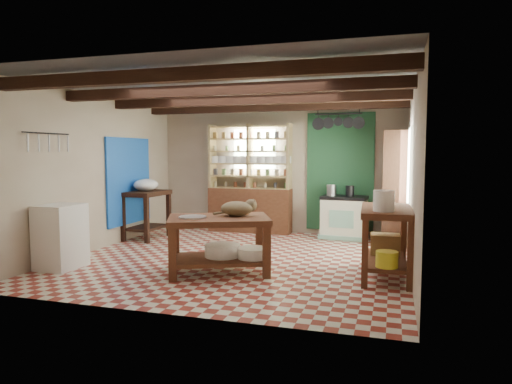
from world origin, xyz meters
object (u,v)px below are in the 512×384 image
(stove, at_px, (344,217))
(prep_table, at_px, (147,215))
(right_counter, at_px, (386,243))
(work_table, at_px, (219,245))
(white_cabinet, at_px, (61,236))
(cat, at_px, (237,209))

(stove, distance_m, prep_table, 3.74)
(prep_table, xyz_separation_m, right_counter, (4.38, -1.46, 0.00))
(work_table, relative_size, white_cabinet, 1.49)
(right_counter, bearing_deg, prep_table, 158.80)
(right_counter, bearing_deg, white_cabinet, -171.91)
(work_table, bearing_deg, stove, 41.50)
(prep_table, bearing_deg, white_cabinet, -88.11)
(stove, height_order, right_counter, right_counter)
(prep_table, xyz_separation_m, cat, (2.41, -1.72, 0.41))
(work_table, bearing_deg, prep_table, 115.95)
(white_cabinet, height_order, cat, cat)
(work_table, distance_m, prep_table, 2.89)
(work_table, height_order, stove, stove)
(prep_table, relative_size, white_cabinet, 1.00)
(prep_table, height_order, white_cabinet, prep_table)
(right_counter, xyz_separation_m, cat, (-1.97, -0.26, 0.41))
(work_table, xyz_separation_m, prep_table, (-2.20, 1.87, 0.07))
(stove, relative_size, right_counter, 0.65)
(work_table, xyz_separation_m, white_cabinet, (-2.22, -0.43, 0.07))
(stove, distance_m, cat, 3.10)
(right_counter, height_order, cat, cat)
(prep_table, bearing_deg, work_table, -37.98)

